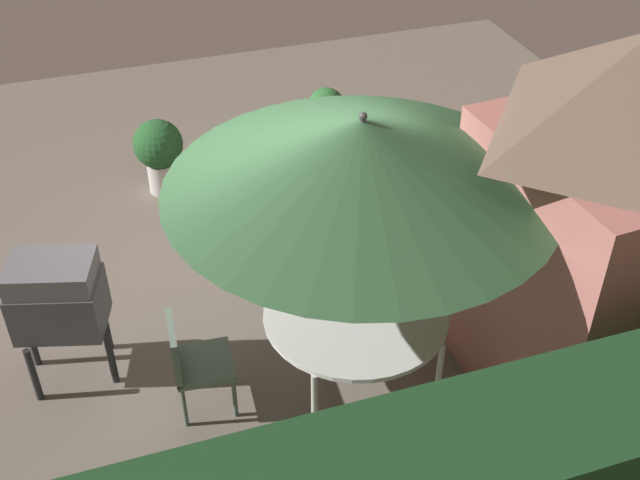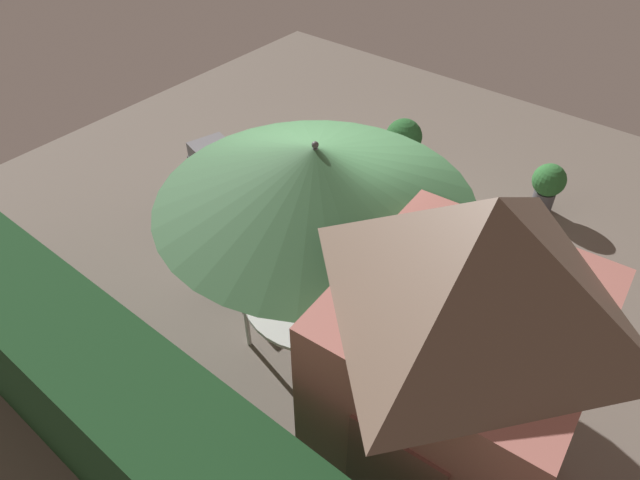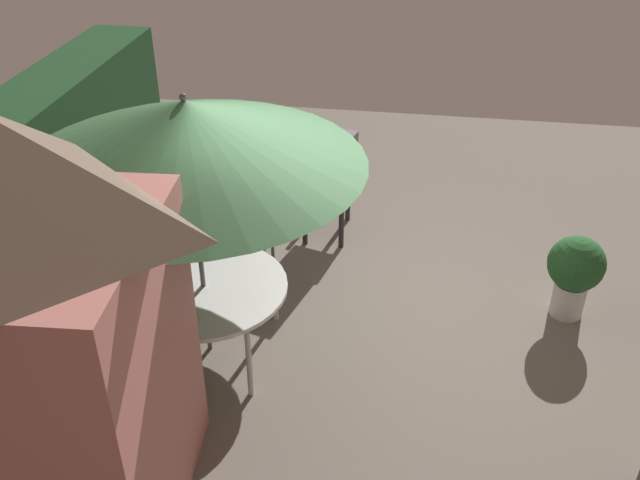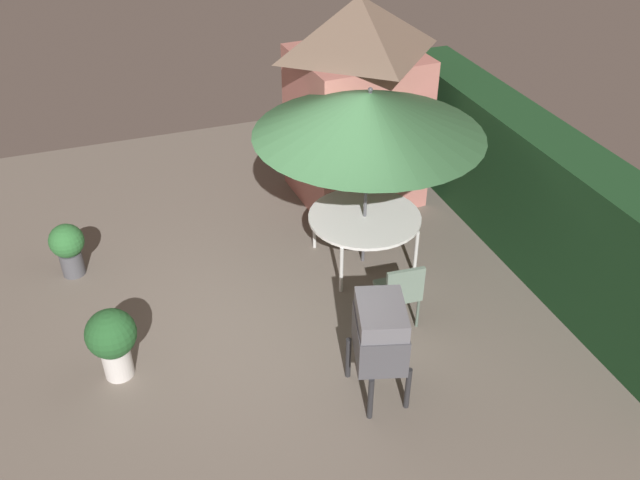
{
  "view_description": "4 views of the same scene",
  "coord_description": "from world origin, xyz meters",
  "px_view_note": "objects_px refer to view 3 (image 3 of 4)",
  "views": [
    {
      "loc": [
        1.18,
        5.73,
        5.04
      ],
      "look_at": [
        -0.55,
        0.54,
        0.91
      ],
      "focal_mm": 44.72,
      "sensor_mm": 36.0,
      "label": 1
    },
    {
      "loc": [
        -3.11,
        4.37,
        4.91
      ],
      "look_at": [
        -0.25,
        0.8,
        0.92
      ],
      "focal_mm": 31.34,
      "sensor_mm": 36.0,
      "label": 2
    },
    {
      "loc": [
        -5.45,
        -0.5,
        4.41
      ],
      "look_at": [
        0.07,
        0.36,
        0.88
      ],
      "focal_mm": 39.6,
      "sensor_mm": 36.0,
      "label": 3
    },
    {
      "loc": [
        6.2,
        -1.73,
        5.49
      ],
      "look_at": [
        -0.01,
        0.47,
        0.92
      ],
      "focal_mm": 37.5,
      "sensor_mm": 36.0,
      "label": 4
    }
  ],
  "objects_px": {
    "garden_shed": "(23,329)",
    "chair_near_shed": "(130,413)",
    "chair_far_side": "(251,229)",
    "potted_plant_by_shed": "(575,270)",
    "patio_umbrella": "(187,133)",
    "patio_table": "(204,290)",
    "bbq_grill": "(327,167)"
  },
  "relations": [
    {
      "from": "garden_shed",
      "to": "chair_far_side",
      "type": "height_order",
      "value": "garden_shed"
    },
    {
      "from": "patio_table",
      "to": "chair_far_side",
      "type": "bearing_deg",
      "value": -4.03
    },
    {
      "from": "garden_shed",
      "to": "patio_table",
      "type": "distance_m",
      "value": 2.04
    },
    {
      "from": "patio_table",
      "to": "chair_near_shed",
      "type": "relative_size",
      "value": 1.66
    },
    {
      "from": "bbq_grill",
      "to": "potted_plant_by_shed",
      "type": "relative_size",
      "value": 1.37
    },
    {
      "from": "bbq_grill",
      "to": "chair_far_side",
      "type": "relative_size",
      "value": 1.33
    },
    {
      "from": "garden_shed",
      "to": "bbq_grill",
      "type": "bearing_deg",
      "value": -18.55
    },
    {
      "from": "potted_plant_by_shed",
      "to": "patio_umbrella",
      "type": "bearing_deg",
      "value": 107.5
    },
    {
      "from": "chair_near_shed",
      "to": "chair_far_side",
      "type": "bearing_deg",
      "value": -5.6
    },
    {
      "from": "garden_shed",
      "to": "chair_near_shed",
      "type": "bearing_deg",
      "value": -45.99
    },
    {
      "from": "patio_table",
      "to": "chair_far_side",
      "type": "distance_m",
      "value": 1.35
    },
    {
      "from": "garden_shed",
      "to": "bbq_grill",
      "type": "relative_size",
      "value": 2.58
    },
    {
      "from": "potted_plant_by_shed",
      "to": "patio_table",
      "type": "bearing_deg",
      "value": 107.5
    },
    {
      "from": "patio_umbrella",
      "to": "chair_near_shed",
      "type": "bearing_deg",
      "value": 172.87
    },
    {
      "from": "bbq_grill",
      "to": "potted_plant_by_shed",
      "type": "xyz_separation_m",
      "value": [
        -1.19,
        -2.6,
        -0.32
      ]
    },
    {
      "from": "garden_shed",
      "to": "bbq_grill",
      "type": "distance_m",
      "value": 4.28
    },
    {
      "from": "patio_table",
      "to": "bbq_grill",
      "type": "height_order",
      "value": "bbq_grill"
    },
    {
      "from": "garden_shed",
      "to": "chair_far_side",
      "type": "relative_size",
      "value": 3.44
    },
    {
      "from": "garden_shed",
      "to": "potted_plant_by_shed",
      "type": "height_order",
      "value": "garden_shed"
    },
    {
      "from": "chair_near_shed",
      "to": "chair_far_side",
      "type": "relative_size",
      "value": 1.0
    },
    {
      "from": "chair_near_shed",
      "to": "chair_far_side",
      "type": "xyz_separation_m",
      "value": [
        2.7,
        -0.26,
        0.0
      ]
    },
    {
      "from": "patio_table",
      "to": "patio_umbrella",
      "type": "height_order",
      "value": "patio_umbrella"
    },
    {
      "from": "patio_table",
      "to": "potted_plant_by_shed",
      "type": "height_order",
      "value": "potted_plant_by_shed"
    },
    {
      "from": "patio_umbrella",
      "to": "bbq_grill",
      "type": "distance_m",
      "value": 2.74
    },
    {
      "from": "patio_umbrella",
      "to": "chair_far_side",
      "type": "distance_m",
      "value": 2.14
    },
    {
      "from": "patio_table",
      "to": "potted_plant_by_shed",
      "type": "relative_size",
      "value": 1.71
    },
    {
      "from": "garden_shed",
      "to": "chair_far_side",
      "type": "distance_m",
      "value": 3.32
    },
    {
      "from": "patio_table",
      "to": "chair_far_side",
      "type": "xyz_separation_m",
      "value": [
        1.34,
        -0.09,
        -0.16
      ]
    },
    {
      "from": "bbq_grill",
      "to": "potted_plant_by_shed",
      "type": "height_order",
      "value": "bbq_grill"
    },
    {
      "from": "patio_umbrella",
      "to": "potted_plant_by_shed",
      "type": "xyz_separation_m",
      "value": [
        1.07,
        -3.38,
        -1.66
      ]
    },
    {
      "from": "patio_table",
      "to": "patio_umbrella",
      "type": "bearing_deg",
      "value": -90.0
    },
    {
      "from": "garden_shed",
      "to": "potted_plant_by_shed",
      "type": "relative_size",
      "value": 3.52
    }
  ]
}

